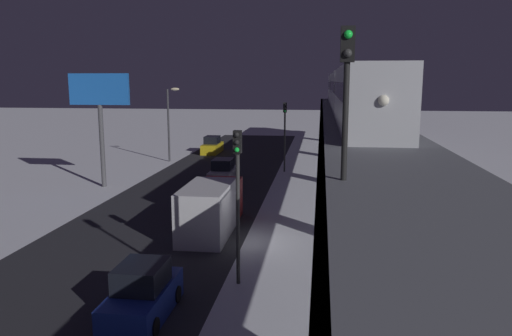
{
  "coord_description": "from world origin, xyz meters",
  "views": [
    {
      "loc": [
        -3.8,
        24.39,
        8.33
      ],
      "look_at": [
        1.51,
        -15.94,
        1.12
      ],
      "focal_mm": 34.57,
      "sensor_mm": 36.0,
      "label": 1
    }
  ],
  "objects_px": {
    "sedan_silver": "(223,173)",
    "sedan_yellow": "(212,146)",
    "traffic_light_mid": "(285,127)",
    "sedan_blue": "(143,296)",
    "subway_train": "(348,90)",
    "rail_signal": "(347,77)",
    "delivery_van": "(211,208)",
    "commercial_billboard": "(100,101)",
    "traffic_light_near": "(238,185)"
  },
  "relations": [
    {
      "from": "subway_train",
      "to": "traffic_light_near",
      "type": "xyz_separation_m",
      "value": [
        5.69,
        28.48,
        -3.29
      ]
    },
    {
      "from": "sedan_yellow",
      "to": "traffic_light_near",
      "type": "bearing_deg",
      "value": 104.13
    },
    {
      "from": "sedan_silver",
      "to": "rail_signal",
      "type": "bearing_deg",
      "value": -71.91
    },
    {
      "from": "sedan_silver",
      "to": "commercial_billboard",
      "type": "height_order",
      "value": "commercial_billboard"
    },
    {
      "from": "sedan_blue",
      "to": "sedan_silver",
      "type": "height_order",
      "value": "same"
    },
    {
      "from": "subway_train",
      "to": "sedan_silver",
      "type": "bearing_deg",
      "value": 38.11
    },
    {
      "from": "rail_signal",
      "to": "commercial_billboard",
      "type": "distance_m",
      "value": 29.41
    },
    {
      "from": "sedan_silver",
      "to": "sedan_yellow",
      "type": "height_order",
      "value": "same"
    },
    {
      "from": "sedan_silver",
      "to": "traffic_light_near",
      "type": "xyz_separation_m",
      "value": [
        -4.7,
        20.33,
        3.4
      ]
    },
    {
      "from": "subway_train",
      "to": "traffic_light_near",
      "type": "relative_size",
      "value": 8.67
    },
    {
      "from": "rail_signal",
      "to": "sedan_blue",
      "type": "distance_m",
      "value": 10.58
    },
    {
      "from": "delivery_van",
      "to": "traffic_light_mid",
      "type": "xyz_separation_m",
      "value": [
        -2.7,
        -18.81,
        2.85
      ]
    },
    {
      "from": "subway_train",
      "to": "delivery_van",
      "type": "bearing_deg",
      "value": 68.63
    },
    {
      "from": "sedan_silver",
      "to": "sedan_yellow",
      "type": "bearing_deg",
      "value": 105.47
    },
    {
      "from": "sedan_silver",
      "to": "delivery_van",
      "type": "relative_size",
      "value": 0.59
    },
    {
      "from": "delivery_van",
      "to": "traffic_light_mid",
      "type": "relative_size",
      "value": 1.16
    },
    {
      "from": "subway_train",
      "to": "sedan_silver",
      "type": "relative_size",
      "value": 12.8
    },
    {
      "from": "sedan_yellow",
      "to": "traffic_light_mid",
      "type": "xyz_separation_m",
      "value": [
        -9.3,
        11.1,
        3.4
      ]
    },
    {
      "from": "sedan_silver",
      "to": "delivery_van",
      "type": "height_order",
      "value": "delivery_van"
    },
    {
      "from": "sedan_blue",
      "to": "subway_train",
      "type": "bearing_deg",
      "value": 74.89
    },
    {
      "from": "subway_train",
      "to": "sedan_blue",
      "type": "distance_m",
      "value": 33.62
    },
    {
      "from": "subway_train",
      "to": "sedan_blue",
      "type": "height_order",
      "value": "subway_train"
    },
    {
      "from": "sedan_yellow",
      "to": "traffic_light_mid",
      "type": "bearing_deg",
      "value": 129.95
    },
    {
      "from": "sedan_yellow",
      "to": "delivery_van",
      "type": "distance_m",
      "value": 30.63
    },
    {
      "from": "rail_signal",
      "to": "sedan_silver",
      "type": "distance_m",
      "value": 28.73
    },
    {
      "from": "rail_signal",
      "to": "traffic_light_mid",
      "type": "bearing_deg",
      "value": -83.02
    },
    {
      "from": "sedan_silver",
      "to": "delivery_van",
      "type": "bearing_deg",
      "value": -81.44
    },
    {
      "from": "traffic_light_mid",
      "to": "commercial_billboard",
      "type": "distance_m",
      "value": 16.37
    },
    {
      "from": "sedan_blue",
      "to": "sedan_yellow",
      "type": "bearing_deg",
      "value": 99.03
    },
    {
      "from": "rail_signal",
      "to": "sedan_yellow",
      "type": "xyz_separation_m",
      "value": [
        13.2,
        -42.94,
        -7.63
      ]
    },
    {
      "from": "subway_train",
      "to": "sedan_silver",
      "type": "distance_m",
      "value": 14.8
    },
    {
      "from": "sedan_blue",
      "to": "sedan_silver",
      "type": "relative_size",
      "value": 0.96
    },
    {
      "from": "subway_train",
      "to": "rail_signal",
      "type": "distance_m",
      "value": 34.53
    },
    {
      "from": "traffic_light_mid",
      "to": "sedan_yellow",
      "type": "bearing_deg",
      "value": -50.05
    },
    {
      "from": "sedan_blue",
      "to": "delivery_van",
      "type": "xyz_separation_m",
      "value": [
        -0.2,
        -10.37,
        0.56
      ]
    },
    {
      "from": "sedan_silver",
      "to": "traffic_light_mid",
      "type": "distance_m",
      "value": 8.0
    },
    {
      "from": "sedan_yellow",
      "to": "traffic_light_mid",
      "type": "relative_size",
      "value": 0.71
    },
    {
      "from": "commercial_billboard",
      "to": "sedan_silver",
      "type": "bearing_deg",
      "value": -162.39
    },
    {
      "from": "sedan_silver",
      "to": "traffic_light_mid",
      "type": "height_order",
      "value": "traffic_light_mid"
    },
    {
      "from": "rail_signal",
      "to": "traffic_light_near",
      "type": "height_order",
      "value": "rail_signal"
    },
    {
      "from": "rail_signal",
      "to": "commercial_billboard",
      "type": "xyz_separation_m",
      "value": [
        17.7,
        -23.44,
        -1.6
      ]
    },
    {
      "from": "sedan_silver",
      "to": "delivery_van",
      "type": "distance_m",
      "value": 13.45
    },
    {
      "from": "sedan_silver",
      "to": "traffic_light_mid",
      "type": "xyz_separation_m",
      "value": [
        -4.7,
        -5.51,
        3.4
      ]
    },
    {
      "from": "commercial_billboard",
      "to": "sedan_blue",
      "type": "bearing_deg",
      "value": 117.68
    },
    {
      "from": "subway_train",
      "to": "rail_signal",
      "type": "height_order",
      "value": "rail_signal"
    },
    {
      "from": "sedan_silver",
      "to": "traffic_light_near",
      "type": "relative_size",
      "value": 0.68
    },
    {
      "from": "sedan_yellow",
      "to": "sedan_silver",
      "type": "bearing_deg",
      "value": 105.47
    },
    {
      "from": "sedan_yellow",
      "to": "traffic_light_near",
      "type": "height_order",
      "value": "traffic_light_near"
    },
    {
      "from": "rail_signal",
      "to": "traffic_light_mid",
      "type": "distance_m",
      "value": 32.36
    },
    {
      "from": "traffic_light_near",
      "to": "traffic_light_mid",
      "type": "height_order",
      "value": "same"
    }
  ]
}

